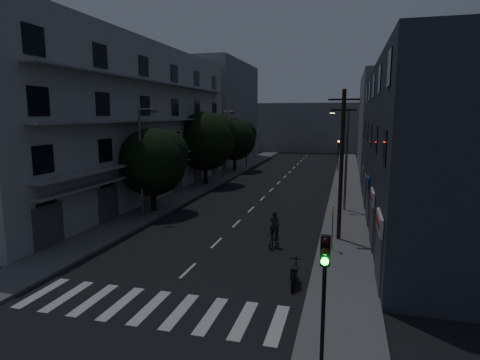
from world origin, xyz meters
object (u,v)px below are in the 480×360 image
at_px(traffic_signal_near, 324,274).
at_px(motorcycle, 294,275).
at_px(bus_stop_sign, 333,220).
at_px(utility_pole, 341,162).
at_px(cyclist, 274,235).

relative_size(traffic_signal_near, motorcycle, 2.15).
distance_m(bus_stop_sign, motorcycle, 5.39).
bearing_deg(traffic_signal_near, utility_pole, 89.20).
relative_size(utility_pole, cyclist, 4.13).
bearing_deg(bus_stop_sign, traffic_signal_near, -89.31).
bearing_deg(utility_pole, cyclist, -149.58).
height_order(utility_pole, motorcycle, utility_pole).
distance_m(traffic_signal_near, motorcycle, 6.70).
xyz_separation_m(traffic_signal_near, bus_stop_sign, (-0.13, 10.95, -1.21)).
bearing_deg(bus_stop_sign, utility_pole, 81.92).
bearing_deg(bus_stop_sign, motorcycle, -106.28).
relative_size(traffic_signal_near, cyclist, 1.88).
distance_m(traffic_signal_near, utility_pole, 13.30).
relative_size(utility_pole, motorcycle, 4.72).
relative_size(motorcycle, cyclist, 0.87).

